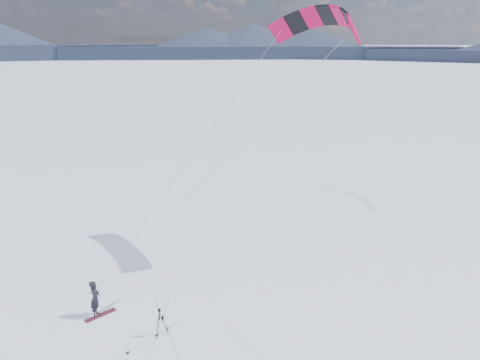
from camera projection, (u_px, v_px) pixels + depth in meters
name	position (u px, v px, depth m)	size (l,w,h in m)	color
horizon_hills	(136.00, 263.00, 17.17)	(704.00, 704.42, 10.61)	black
snowkiter	(97.00, 315.00, 22.20)	(0.66, 0.43, 1.82)	black
snowboard	(101.00, 315.00, 22.18)	(1.56, 0.29, 0.04)	maroon
tripod	(160.00, 319.00, 20.47)	(0.55, 0.63, 1.32)	black
power_kite	(320.00, 24.00, 26.19)	(14.69, 7.76, 13.18)	#B60339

